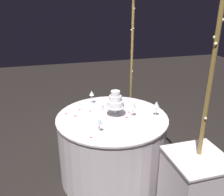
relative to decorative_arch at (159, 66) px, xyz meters
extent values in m
plane|color=black|center=(0.00, -0.53, -1.32)|extent=(12.00, 12.00, 0.00)
cylinder|color=olive|center=(-0.85, 0.00, -0.31)|extent=(0.04, 0.04, 2.03)
cylinder|color=olive|center=(0.85, 0.00, -0.31)|extent=(0.04, 0.04, 2.03)
sphere|color=#F9EAB2|center=(-0.86, 0.01, 0.26)|extent=(0.02, 0.02, 0.02)
sphere|color=#F9EAB2|center=(0.86, 0.02, 0.53)|extent=(0.02, 0.02, 0.02)
sphere|color=#F9EAB2|center=(-0.84, 0.01, -0.28)|extent=(0.02, 0.02, 0.02)
sphere|color=#F9EAB2|center=(0.85, 0.02, -0.56)|extent=(0.02, 0.02, 0.02)
sphere|color=#F9EAB2|center=(-0.86, 0.01, -1.08)|extent=(0.02, 0.02, 0.02)
sphere|color=#F9EAB2|center=(0.87, 0.00, -0.22)|extent=(0.02, 0.02, 0.02)
sphere|color=#F9EAB2|center=(-0.85, 0.00, 0.31)|extent=(0.02, 0.02, 0.02)
sphere|color=#F9EAB2|center=(0.85, 0.01, -0.44)|extent=(0.02, 0.02, 0.02)
sphere|color=#F9EAB2|center=(-0.86, -0.02, 0.29)|extent=(0.02, 0.02, 0.02)
sphere|color=#F9EAB2|center=(0.87, -0.01, 0.37)|extent=(0.02, 0.02, 0.02)
sphere|color=#F9EAB2|center=(-0.84, 0.00, 0.31)|extent=(0.02, 0.02, 0.02)
sphere|color=#F9EAB2|center=(0.84, 0.01, -1.03)|extent=(0.02, 0.02, 0.02)
sphere|color=#F9EAB2|center=(-0.85, 0.01, 0.57)|extent=(0.02, 0.02, 0.02)
sphere|color=#F9EAB2|center=(0.84, -0.01, 0.41)|extent=(0.02, 0.02, 0.02)
cylinder|color=white|center=(0.00, -0.53, -0.94)|extent=(1.22, 1.22, 0.77)
cylinder|color=white|center=(0.00, -0.53, -0.55)|extent=(1.24, 1.24, 0.02)
cube|color=white|center=(0.89, -0.03, -0.95)|extent=(0.47, 0.47, 0.74)
cube|color=white|center=(0.89, -0.03, -0.57)|extent=(0.48, 0.48, 0.02)
cylinder|color=silver|center=(-0.03, -0.48, -0.53)|extent=(0.11, 0.11, 0.01)
cylinder|color=silver|center=(-0.03, -0.48, -0.49)|extent=(0.02, 0.02, 0.09)
cylinder|color=silver|center=(-0.03, -0.48, -0.44)|extent=(0.22, 0.22, 0.01)
cylinder|color=white|center=(-0.03, -0.48, -0.40)|extent=(0.18, 0.18, 0.06)
cylinder|color=white|center=(-0.03, -0.48, -0.34)|extent=(0.13, 0.13, 0.06)
cylinder|color=white|center=(-0.03, -0.48, -0.28)|extent=(0.10, 0.10, 0.05)
cylinder|color=silver|center=(0.12, -0.06, -0.54)|extent=(0.06, 0.06, 0.00)
cylinder|color=silver|center=(0.12, -0.06, -0.48)|extent=(0.01, 0.01, 0.11)
cone|color=silver|center=(0.12, -0.06, -0.40)|extent=(0.07, 0.07, 0.06)
cylinder|color=silver|center=(0.30, -0.74, -0.54)|extent=(0.06, 0.06, 0.00)
cylinder|color=silver|center=(0.30, -0.74, -0.49)|extent=(0.01, 0.01, 0.09)
cone|color=silver|center=(0.30, -0.74, -0.42)|extent=(0.05, 0.05, 0.06)
cylinder|color=silver|center=(-0.43, -0.67, -0.54)|extent=(0.06, 0.06, 0.00)
cylinder|color=silver|center=(-0.43, -0.67, -0.48)|extent=(0.01, 0.01, 0.10)
cone|color=silver|center=(-0.43, -0.67, -0.40)|extent=(0.06, 0.06, 0.06)
cylinder|color=silver|center=(0.06, -0.31, -0.54)|extent=(0.06, 0.06, 0.00)
cylinder|color=silver|center=(0.06, -0.31, -0.48)|extent=(0.01, 0.01, 0.10)
cone|color=silver|center=(0.06, -0.31, -0.40)|extent=(0.06, 0.06, 0.07)
cube|color=silver|center=(0.18, -0.38, -0.54)|extent=(0.11, 0.21, 0.01)
cube|color=white|center=(0.24, -0.25, -0.53)|extent=(0.05, 0.09, 0.01)
ellipsoid|color=#C61951|center=(-0.05, -0.31, -0.54)|extent=(0.04, 0.03, 0.00)
ellipsoid|color=#C61951|center=(0.07, -0.38, -0.54)|extent=(0.04, 0.04, 0.00)
ellipsoid|color=#C61951|center=(0.22, -0.73, -0.54)|extent=(0.03, 0.03, 0.00)
ellipsoid|color=#C61951|center=(-0.20, -0.74, -0.54)|extent=(0.03, 0.03, 0.00)
ellipsoid|color=#C61951|center=(-0.28, -0.85, -0.54)|extent=(0.03, 0.03, 0.00)
ellipsoid|color=#C61951|center=(0.38, -0.84, -0.54)|extent=(0.03, 0.03, 0.00)
ellipsoid|color=#C61951|center=(-0.16, -0.50, -0.54)|extent=(0.04, 0.04, 0.00)
ellipsoid|color=#C61951|center=(-0.22, -0.59, -0.54)|extent=(0.03, 0.03, 0.00)
ellipsoid|color=#C61951|center=(-0.11, -0.92, -0.54)|extent=(0.03, 0.03, 0.00)
ellipsoid|color=#C61951|center=(-0.29, -0.49, -0.54)|extent=(0.03, 0.03, 0.00)
ellipsoid|color=#C61951|center=(-0.17, -0.42, -0.54)|extent=(0.03, 0.04, 0.00)
ellipsoid|color=#C61951|center=(-0.28, -0.57, -0.54)|extent=(0.04, 0.04, 0.00)
ellipsoid|color=#C61951|center=(-0.20, -1.01, -0.54)|extent=(0.03, 0.04, 0.00)
camera|label=1|loc=(2.33, -1.19, 0.64)|focal=38.74mm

